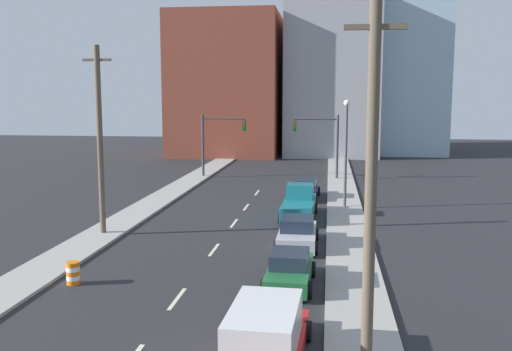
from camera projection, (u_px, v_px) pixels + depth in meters
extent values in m
cube|color=#9E9B93|center=(205.00, 172.00, 58.63)|extent=(2.41, 98.46, 0.14)
cube|color=#9E9B93|center=(340.00, 174.00, 56.90)|extent=(2.41, 98.46, 0.14)
cube|color=beige|center=(177.00, 299.00, 22.03)|extent=(0.16, 2.40, 0.01)
cube|color=beige|center=(214.00, 250.00, 29.06)|extent=(0.16, 2.40, 0.01)
cube|color=beige|center=(234.00, 223.00, 35.14)|extent=(0.16, 2.40, 0.01)
cube|color=beige|center=(246.00, 207.00, 40.24)|extent=(0.16, 2.40, 0.01)
cube|color=beige|center=(257.00, 193.00, 46.30)|extent=(0.16, 2.40, 0.01)
cube|color=brown|center=(229.00, 86.00, 76.98)|extent=(14.00, 16.00, 18.42)
cube|color=#99999E|center=(332.00, 78.00, 79.01)|extent=(12.00, 20.00, 20.73)
cube|color=#99B7CC|center=(394.00, 15.00, 80.65)|extent=(13.00, 20.00, 38.47)
cylinder|color=#38383D|center=(203.00, 146.00, 54.88)|extent=(0.24, 0.24, 6.07)
cylinder|color=#38383D|center=(223.00, 119.00, 54.27)|extent=(4.01, 0.16, 0.16)
cube|color=#194C1E|center=(244.00, 125.00, 54.10)|extent=(0.34, 0.32, 1.10)
cylinder|color=red|center=(244.00, 122.00, 53.89)|extent=(0.22, 0.04, 0.22)
cylinder|color=#593F0C|center=(244.00, 125.00, 53.94)|extent=(0.22, 0.04, 0.22)
cylinder|color=#0C3F14|center=(244.00, 129.00, 53.98)|extent=(0.22, 0.04, 0.22)
cylinder|color=#38383D|center=(337.00, 147.00, 53.27)|extent=(0.24, 0.24, 6.07)
cylinder|color=#38383D|center=(316.00, 119.00, 53.16)|extent=(4.01, 0.16, 0.16)
cube|color=#194C1E|center=(295.00, 126.00, 53.50)|extent=(0.34, 0.32, 1.10)
cylinder|color=red|center=(294.00, 122.00, 53.28)|extent=(0.22, 0.04, 0.22)
cylinder|color=#593F0C|center=(294.00, 126.00, 53.33)|extent=(0.22, 0.04, 0.22)
cylinder|color=#0C3F14|center=(294.00, 129.00, 53.38)|extent=(0.22, 0.04, 0.22)
cylinder|color=brown|center=(371.00, 195.00, 15.09)|extent=(0.32, 0.32, 10.32)
cube|color=brown|center=(375.00, 27.00, 14.49)|extent=(1.60, 0.14, 0.14)
cylinder|color=brown|center=(100.00, 142.00, 31.52)|extent=(0.32, 0.32, 10.53)
cube|color=brown|center=(97.00, 60.00, 30.90)|extent=(1.60, 0.14, 0.14)
cylinder|color=orange|center=(74.00, 282.00, 23.74)|extent=(0.56, 0.56, 0.19)
cylinder|color=white|center=(73.00, 277.00, 23.71)|extent=(0.56, 0.56, 0.19)
cylinder|color=orange|center=(73.00, 273.00, 23.69)|extent=(0.56, 0.56, 0.19)
cylinder|color=white|center=(73.00, 269.00, 23.66)|extent=(0.56, 0.56, 0.19)
cylinder|color=orange|center=(73.00, 264.00, 23.63)|extent=(0.56, 0.56, 0.19)
cylinder|color=#4C4C51|center=(346.00, 158.00, 39.36)|extent=(0.20, 0.20, 7.09)
sphere|color=white|center=(347.00, 103.00, 38.84)|extent=(0.44, 0.44, 0.44)
cube|color=red|center=(265.00, 349.00, 16.70)|extent=(2.37, 5.65, 0.46)
cube|color=silver|center=(264.00, 327.00, 16.31)|extent=(2.03, 3.53, 1.18)
cylinder|color=black|center=(239.00, 326.00, 18.58)|extent=(0.24, 0.66, 0.65)
cylinder|color=black|center=(308.00, 331.00, 18.22)|extent=(0.24, 0.66, 0.65)
cube|color=#1E6033|center=(290.00, 274.00, 23.51)|extent=(1.82, 4.42, 0.65)
cube|color=#1E2838|center=(290.00, 259.00, 23.42)|extent=(1.55, 2.01, 0.61)
cylinder|color=black|center=(272.00, 267.00, 24.99)|extent=(0.24, 0.67, 0.67)
cylinder|color=black|center=(313.00, 269.00, 24.73)|extent=(0.24, 0.67, 0.67)
cylinder|color=black|center=(264.00, 287.00, 22.33)|extent=(0.24, 0.67, 0.67)
cylinder|color=black|center=(309.00, 290.00, 22.07)|extent=(0.24, 0.67, 0.67)
cube|color=#B2B2BC|center=(297.00, 236.00, 29.63)|extent=(1.95, 4.67, 0.72)
cube|color=#1E2838|center=(297.00, 224.00, 29.53)|extent=(1.69, 2.11, 0.65)
cylinder|color=black|center=(280.00, 233.00, 31.19)|extent=(0.23, 0.65, 0.65)
cylinder|color=black|center=(316.00, 234.00, 30.96)|extent=(0.23, 0.65, 0.65)
cylinder|color=black|center=(276.00, 247.00, 28.35)|extent=(0.23, 0.65, 0.65)
cylinder|color=black|center=(316.00, 248.00, 28.12)|extent=(0.23, 0.65, 0.65)
cube|color=#196B75|center=(299.00, 208.00, 36.52)|extent=(2.05, 5.90, 0.96)
cube|color=#196B75|center=(300.00, 191.00, 37.25)|extent=(1.73, 1.79, 0.94)
cylinder|color=black|center=(286.00, 207.00, 38.49)|extent=(0.23, 0.70, 0.69)
cylinder|color=black|center=(316.00, 208.00, 38.20)|extent=(0.23, 0.70, 0.69)
cylinder|color=black|center=(280.00, 218.00, 34.93)|extent=(0.23, 0.70, 0.69)
cylinder|color=black|center=(313.00, 219.00, 34.64)|extent=(0.23, 0.70, 0.69)
cube|color=#141E47|center=(306.00, 192.00, 43.71)|extent=(1.93, 4.69, 0.65)
cube|color=#1E2838|center=(306.00, 183.00, 43.62)|extent=(1.60, 2.15, 0.62)
cylinder|color=black|center=(296.00, 190.00, 45.28)|extent=(0.25, 0.73, 0.72)
cylinder|color=black|center=(318.00, 191.00, 44.97)|extent=(0.25, 0.73, 0.72)
cylinder|color=black|center=(292.00, 196.00, 42.49)|extent=(0.25, 0.73, 0.72)
cylinder|color=black|center=(316.00, 197.00, 42.19)|extent=(0.25, 0.73, 0.72)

